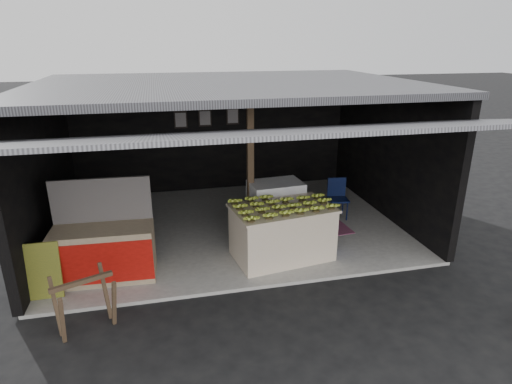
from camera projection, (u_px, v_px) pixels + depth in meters
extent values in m
plane|color=black|center=(258.00, 290.00, 6.83)|extent=(80.00, 80.00, 0.00)
cube|color=gray|center=(231.00, 225.00, 9.11)|extent=(7.00, 5.00, 0.06)
cube|color=black|center=(213.00, 133.00, 10.91)|extent=(7.00, 0.15, 2.90)
cube|color=black|center=(42.00, 170.00, 7.87)|extent=(0.15, 5.00, 2.90)
cube|color=black|center=(387.00, 149.00, 9.36)|extent=(0.15, 5.00, 2.90)
cube|color=#232326|center=(228.00, 85.00, 8.13)|extent=(7.20, 5.20, 0.12)
cube|color=#232326|center=(276.00, 133.00, 5.04)|extent=(7.40, 2.47, 0.48)
cube|color=#503B28|center=(250.00, 167.00, 8.14)|extent=(0.12, 0.12, 2.85)
cube|color=beige|center=(282.00, 233.00, 7.60)|extent=(1.80, 1.24, 0.92)
cube|color=beige|center=(283.00, 208.00, 7.44)|extent=(1.87, 1.31, 0.04)
cube|color=white|center=(276.00, 209.00, 8.41)|extent=(1.06, 0.76, 1.12)
cube|color=navy|center=(280.00, 213.00, 8.08)|extent=(0.78, 0.09, 0.34)
cube|color=#B21414|center=(280.00, 232.00, 8.21)|extent=(0.50, 0.06, 0.11)
cube|color=#998466|center=(105.00, 253.00, 6.93)|extent=(1.60, 0.76, 0.89)
cube|color=#AE110B|center=(102.00, 264.00, 6.61)|extent=(1.57, 0.09, 0.69)
cube|color=white|center=(102.00, 264.00, 6.60)|extent=(0.54, 0.03, 0.18)
cube|color=#18274A|center=(101.00, 200.00, 6.93)|extent=(1.58, 0.12, 0.74)
cube|color=black|center=(40.00, 271.00, 6.39)|extent=(0.59, 0.16, 0.88)
cube|color=#503B28|center=(62.00, 321.00, 5.41)|extent=(0.16, 0.30, 0.80)
cube|color=#503B28|center=(114.00, 304.00, 5.76)|extent=(0.16, 0.30, 0.80)
cube|color=#503B28|center=(56.00, 306.00, 5.71)|extent=(0.16, 0.30, 0.80)
cube|color=#503B28|center=(105.00, 290.00, 6.07)|extent=(0.16, 0.30, 0.80)
cube|color=#503B28|center=(81.00, 282.00, 5.62)|extent=(0.77, 0.36, 0.06)
cylinder|color=navy|center=(329.00, 239.00, 7.92)|extent=(0.31, 0.31, 0.46)
cylinder|color=#0A1339|center=(332.00, 212.00, 9.21)|extent=(0.03, 0.03, 0.43)
cylinder|color=#0A1339|center=(347.00, 211.00, 9.24)|extent=(0.03, 0.03, 0.43)
cylinder|color=#0A1339|center=(328.00, 206.00, 9.52)|extent=(0.03, 0.03, 0.43)
cylinder|color=#0A1339|center=(343.00, 205.00, 9.54)|extent=(0.03, 0.03, 0.43)
cube|color=#0A1339|center=(338.00, 199.00, 9.30)|extent=(0.46, 0.46, 0.04)
cube|color=#0A1339|center=(336.00, 187.00, 9.40)|extent=(0.41, 0.09, 0.44)
cube|color=maroon|center=(311.00, 228.00, 8.91)|extent=(1.57, 1.11, 0.01)
cube|color=black|center=(181.00, 120.00, 10.51)|extent=(0.32, 0.03, 0.42)
cube|color=#4C4C59|center=(181.00, 120.00, 10.50)|extent=(0.26, 0.02, 0.34)
cube|color=black|center=(205.00, 118.00, 10.63)|extent=(0.32, 0.03, 0.42)
cube|color=#4C4C59|center=(205.00, 118.00, 10.62)|extent=(0.26, 0.02, 0.34)
cube|color=black|center=(233.00, 116.00, 10.78)|extent=(0.32, 0.03, 0.42)
cube|color=#4C4C59|center=(233.00, 116.00, 10.76)|extent=(0.26, 0.02, 0.34)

